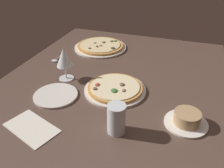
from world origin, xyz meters
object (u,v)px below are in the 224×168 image
Objects in this scene: pizza_side at (100,46)px; paper_menu at (32,128)px; wine_glass_far at (64,58)px; water_glass at (116,120)px; spoon at (56,60)px; ramekin_on_saucer at (187,119)px; pizza_main at (115,88)px; side_plate at (56,95)px.

pizza_side is 79.48cm from paper_menu.
wine_glass_far is 1.42× the size of water_glass.
water_glass is 1.24× the size of spoon.
wine_glass_far reaches higher than water_glass.
pizza_side is 1.63× the size of paper_menu.
wine_glass_far reaches higher than ramekin_on_saucer.
water_glass reaches higher than spoon.
pizza_main is at bearing 167.36° from paper_menu.
pizza_side is 3.56× the size of spoon.
ramekin_on_saucer is 1.75× the size of spoon.
wine_glass_far is at bearing -152.36° from paper_menu.
wine_glass_far reaches higher than side_plate.
spoon is at bearing -138.81° from paper_menu.
ramekin_on_saucer reaches higher than spoon.
paper_menu is at bearing 6.20° from side_plate.
pizza_side reaches higher than spoon.
wine_glass_far is at bearing -2.75° from pizza_side.
pizza_main is 1.74× the size of wine_glass_far.
spoon is at bearing -149.48° from side_plate.
paper_menu is 57.50cm from spoon.
spoon is (-16.46, -15.94, -10.95)cm from wine_glass_far.
water_glass is 0.57× the size of paper_menu.
water_glass reaches higher than side_plate.
water_glass is at bearing 51.76° from wine_glass_far.
ramekin_on_saucer is 0.80× the size of paper_menu.
ramekin_on_saucer is at bearing 75.09° from wine_glass_far.
wine_glass_far reaches higher than paper_menu.
paper_menu is (21.51, 2.33, -0.30)cm from side_plate.
ramekin_on_saucer is 82.32cm from spoon.
water_glass is at bearing 19.14° from pizza_main.
pizza_main reaches higher than paper_menu.
pizza_side is 1.69× the size of side_plate.
paper_menu is (36.99, 5.23, -11.26)cm from wine_glass_far.
water_glass reaches higher than paper_menu.
wine_glass_far is 1.76× the size of spoon.
spoon is (-31.95, -18.84, 0.01)cm from side_plate.
paper_menu is at bearing -68.84° from ramekin_on_saucer.
side_plate is at bearing 10.58° from wine_glass_far.
ramekin_on_saucer is 58.47cm from paper_menu.
spoon is (-44.63, -51.68, -4.70)cm from water_glass.
ramekin_on_saucer is 27.09cm from water_glass.
water_glass reaches higher than pizza_side.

